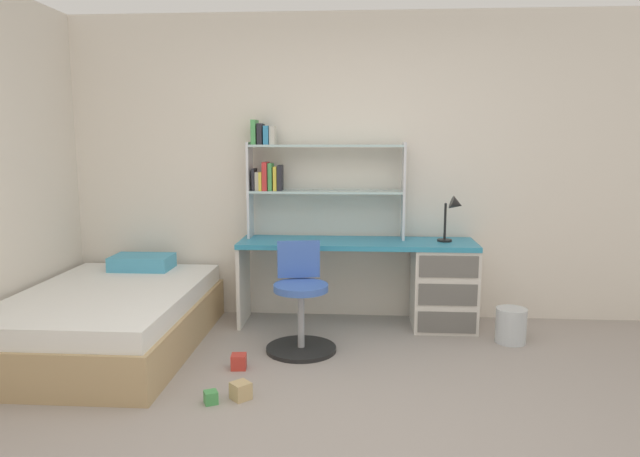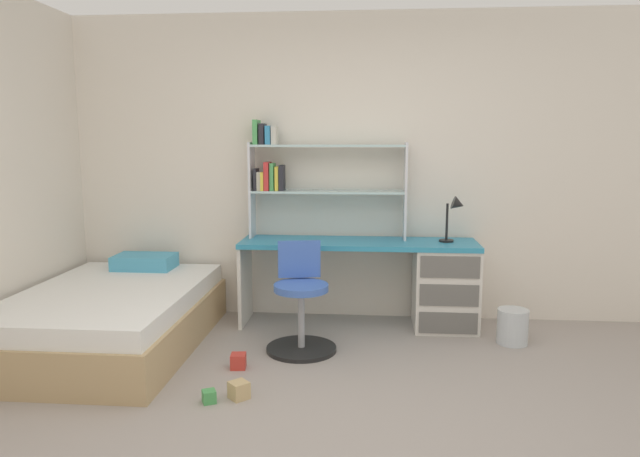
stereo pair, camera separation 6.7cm
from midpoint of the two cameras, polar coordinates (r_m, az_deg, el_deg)
ground_plane at (r=3.19m, az=2.00°, el=-20.52°), size 5.92×5.42×0.02m
room_shell at (r=4.16m, az=-14.02°, el=5.13°), size 5.92×5.42×2.61m
desk at (r=4.87m, az=9.36°, el=-4.94°), size 1.95×0.51×0.72m
bookshelf_hutch at (r=4.88m, az=-2.12°, el=5.73°), size 1.32×0.22×0.99m
desk_lamp at (r=4.80m, az=12.67°, el=1.66°), size 0.20×0.17×0.38m
swivel_chair at (r=4.30m, az=-2.38°, el=-7.88°), size 0.52×0.52×0.80m
bed_platform at (r=4.65m, az=-20.42°, el=-8.34°), size 1.28×1.89×0.57m
waste_bin at (r=4.72m, az=17.95°, el=-9.09°), size 0.23×0.23×0.27m
toy_block_red_0 at (r=4.08m, az=-8.50°, el=-12.87°), size 0.11×0.11×0.10m
toy_block_natural_1 at (r=3.64m, az=-8.37°, el=-15.57°), size 0.15×0.15×0.10m
toy_block_green_2 at (r=3.62m, az=-11.26°, el=-16.03°), size 0.10×0.10×0.08m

